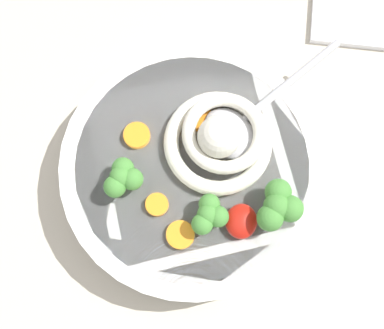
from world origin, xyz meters
TOP-DOWN VIEW (x-y plane):
  - table_slab at (0.00, 0.00)cm, footprint 93.26×93.26cm
  - soup_bowl at (1.94, 3.23)cm, footprint 26.16×26.16cm
  - noodle_pile at (4.51, 0.94)cm, footprint 11.67×11.44cm
  - soup_spoon at (6.48, -0.64)cm, footprint 15.30×13.74cm
  - chili_sauce_dollop at (-2.95, -2.24)cm, footprint 3.35×3.01cm
  - broccoli_floret_front at (-3.04, 0.80)cm, footprint 3.96×3.40cm
  - broccoli_floret_center at (-0.85, 9.32)cm, footprint 4.15×3.57cm
  - broccoli_floret_beside_noodles at (-1.35, -5.30)cm, footprint 4.88×4.20cm
  - carrot_slice_rear at (3.90, 9.06)cm, footprint 2.62×2.62cm
  - carrot_slice_extra_b at (-5.06, 3.20)cm, footprint 2.69×2.69cm
  - carrot_slice_near_spoon at (-2.58, 5.88)cm, footprint 2.20×2.20cm
  - carrot_slice_far at (6.82, 3.61)cm, footprint 2.97×2.97cm

SIDE VIEW (x-z plane):
  - table_slab at x=0.00cm, z-range 0.00..3.09cm
  - soup_bowl at x=1.94cm, z-range 3.19..8.73cm
  - carrot_slice_far at x=6.82cm, z-range 8.64..9.26cm
  - carrot_slice_extra_b at x=-5.06cm, z-range 8.64..9.28cm
  - carrot_slice_near_spoon at x=-2.58cm, z-range 8.64..9.31cm
  - carrot_slice_rear at x=3.90cm, z-range 8.64..9.35cm
  - chili_sauce_dollop at x=-2.95cm, z-range 8.64..10.14cm
  - soup_spoon at x=6.48cm, z-range 8.64..10.24cm
  - noodle_pile at x=4.51cm, z-range 7.75..12.44cm
  - broccoli_floret_front at x=-3.04cm, z-range 9.03..12.16cm
  - broccoli_floret_center at x=-0.85cm, z-range 9.05..12.33cm
  - broccoli_floret_beside_noodles at x=-1.35cm, z-range 9.13..12.99cm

